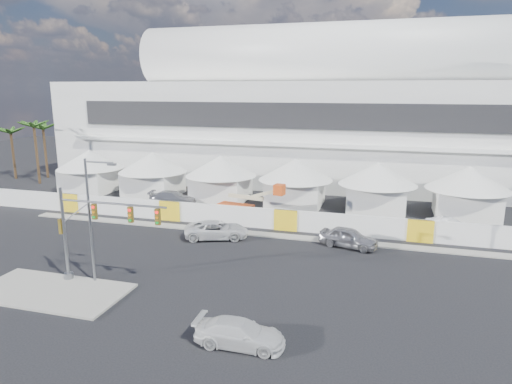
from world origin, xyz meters
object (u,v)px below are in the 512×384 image
(lot_car_c, at_px, (173,198))
(streetlight_median, at_px, (92,213))
(sedan_silver, at_px, (349,237))
(traffic_mast, at_px, (88,231))
(boom_lift, at_px, (242,206))
(pickup_near, at_px, (240,333))
(pickup_curb, at_px, (217,230))
(lot_car_a, at_px, (449,226))

(lot_car_c, distance_m, streetlight_median, 22.03)
(sedan_silver, xyz_separation_m, lot_car_c, (-20.69, 8.88, -0.04))
(traffic_mast, bearing_deg, boom_lift, 76.13)
(sedan_silver, height_order, traffic_mast, traffic_mast)
(pickup_near, relative_size, lot_car_c, 0.88)
(traffic_mast, relative_size, boom_lift, 1.05)
(pickup_curb, distance_m, lot_car_c, 13.44)
(pickup_curb, relative_size, pickup_near, 1.18)
(lot_car_c, distance_m, traffic_mast, 21.95)
(lot_car_c, distance_m, boom_lift, 9.29)
(traffic_mast, bearing_deg, pickup_near, -20.45)
(sedan_silver, xyz_separation_m, pickup_near, (-4.15, -17.00, -0.14))
(lot_car_a, bearing_deg, streetlight_median, 137.88)
(streetlight_median, bearing_deg, lot_car_a, 36.83)
(pickup_near, relative_size, traffic_mast, 0.59)
(lot_car_a, bearing_deg, pickup_curb, 120.74)
(pickup_curb, distance_m, lot_car_a, 21.44)
(pickup_near, bearing_deg, sedan_silver, -15.24)
(lot_car_c, bearing_deg, lot_car_a, -103.72)
(lot_car_a, relative_size, traffic_mast, 0.54)
(pickup_near, distance_m, traffic_mast, 13.42)
(pickup_curb, bearing_deg, traffic_mast, 138.43)
(lot_car_a, height_order, streetlight_median, streetlight_median)
(lot_car_a, height_order, traffic_mast, traffic_mast)
(lot_car_a, height_order, lot_car_c, lot_car_c)
(streetlight_median, bearing_deg, pickup_near, -21.80)
(boom_lift, bearing_deg, lot_car_a, 10.26)
(pickup_curb, distance_m, traffic_mast, 12.79)
(pickup_near, relative_size, boom_lift, 0.62)
(pickup_near, distance_m, boom_lift, 24.86)
(pickup_near, distance_m, streetlight_median, 13.54)
(pickup_curb, height_order, lot_car_c, lot_car_c)
(sedan_silver, bearing_deg, boom_lift, 74.21)
(sedan_silver, relative_size, boom_lift, 0.64)
(traffic_mast, height_order, streetlight_median, streetlight_median)
(traffic_mast, bearing_deg, lot_car_c, 101.41)
(lot_car_c, relative_size, streetlight_median, 0.64)
(traffic_mast, bearing_deg, lot_car_a, 36.76)
(traffic_mast, height_order, boom_lift, traffic_mast)
(pickup_curb, height_order, streetlight_median, streetlight_median)
(sedan_silver, height_order, streetlight_median, streetlight_median)
(sedan_silver, distance_m, pickup_near, 17.50)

